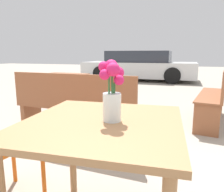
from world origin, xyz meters
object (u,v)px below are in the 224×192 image
bench_near (75,106)px  parked_car (139,66)px  table_front (102,139)px  table_back (61,81)px  flower_vase (112,93)px  bench_middle (216,95)px

bench_near → parked_car: size_ratio=0.34×
table_front → table_back: size_ratio=1.13×
flower_vase → bench_near: 1.52m
flower_vase → parked_car: parked_car is taller
bench_near → table_front: bearing=-55.3°
table_back → parked_car: bearing=87.9°
table_front → table_back: table_front is taller
table_front → parked_car: bearing=100.9°
table_front → bench_near: (-0.82, 1.19, -0.16)m
bench_middle → parked_car: (-2.40, 5.43, 0.13)m
flower_vase → bench_middle: (0.79, 2.62, -0.41)m
table_front → parked_car: parked_car is taller
table_back → bench_middle: bearing=5.1°
table_front → bench_near: size_ratio=0.59×
table_back → parked_car: parked_car is taller
table_front → bench_near: 1.45m
flower_vase → table_front: bearing=-168.0°
table_back → bench_near: bearing=-52.2°
flower_vase → bench_near: flower_vase is taller
bench_near → flower_vase: bearing=-53.3°
bench_near → parked_car: bearing=96.1°
parked_car → table_back: bearing=-92.1°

